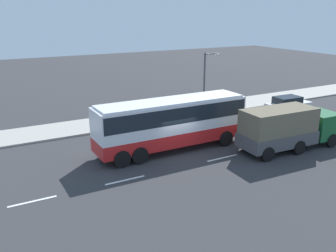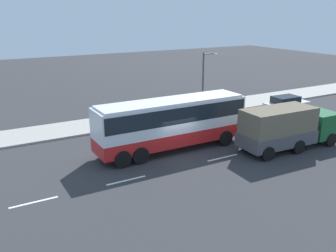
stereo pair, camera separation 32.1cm
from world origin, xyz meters
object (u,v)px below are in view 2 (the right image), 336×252
Objects in this scene: coach_bus at (172,119)px; pedestrian_at_crossing at (202,99)px; pedestrian_near_curb at (182,104)px; street_lamp at (205,78)px; cargo_truck at (288,127)px; car_white_minivan at (286,104)px.

coach_bus reaches higher than pedestrian_at_crossing.
pedestrian_near_curb is 0.29× the size of street_lamp.
cargo_truck is 10.12m from car_white_minivan.
cargo_truck is at bearing 1.78° from pedestrian_at_crossing.
car_white_minivan is 0.81× the size of street_lamp.
pedestrian_at_crossing is at bearing 40.47° from pedestrian_near_curb.
street_lamp is at bearing -23.71° from pedestrian_at_crossing.
cargo_truck reaches higher than pedestrian_at_crossing.
coach_bus is at bearing -165.83° from car_white_minivan.
car_white_minivan is at bearing 59.42° from pedestrian_at_crossing.
pedestrian_at_crossing is (8.13, 7.99, -1.13)m from coach_bus.
coach_bus is 1.39× the size of cargo_truck.
cargo_truck is at bearing -55.27° from pedestrian_near_curb.
street_lamp is (1.94, -0.75, 2.32)m from pedestrian_near_curb.
car_white_minivan is 2.76× the size of pedestrian_near_curb.
coach_bus is 9.79m from street_lamp.
pedestrian_at_crossing is at bearing 144.27° from car_white_minivan.
cargo_truck is 4.81× the size of pedestrian_at_crossing.
pedestrian_near_curb is at bearing -68.14° from pedestrian_at_crossing.
street_lamp is (-7.18, 3.31, 2.58)m from car_white_minivan.
pedestrian_near_curb is at bearing 53.88° from coach_bus.
coach_bus is at bearing -38.58° from pedestrian_at_crossing.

